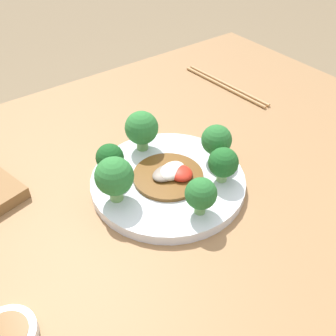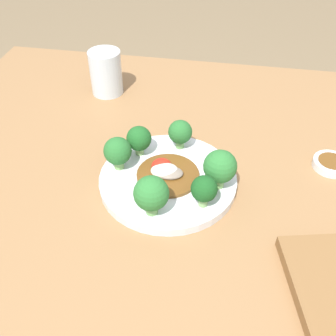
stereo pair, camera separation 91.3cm
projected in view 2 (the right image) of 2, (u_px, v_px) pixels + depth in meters
table at (174, 283)px, 1.00m from camera, size 1.11×0.91×0.78m
plate at (168, 180)px, 0.71m from camera, size 0.25×0.25×0.02m
broccoli_west at (220, 167)px, 0.66m from camera, size 0.06×0.06×0.07m
broccoli_south at (178, 132)px, 0.75m from camera, size 0.05×0.05×0.06m
broccoli_northwest at (204, 189)px, 0.63m from camera, size 0.04×0.04×0.06m
broccoli_north at (151, 194)px, 0.62m from camera, size 0.06×0.06×0.07m
broccoli_east at (118, 151)px, 0.70m from camera, size 0.05×0.05×0.06m
broccoli_southeast at (139, 139)px, 0.73m from camera, size 0.05×0.05×0.06m
stirfry_center at (166, 172)px, 0.70m from camera, size 0.11×0.11×0.02m
drinking_glass at (106, 73)px, 0.93m from camera, size 0.08×0.08×0.10m
sauce_dish at (331, 164)px, 0.75m from camera, size 0.07×0.07×0.02m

